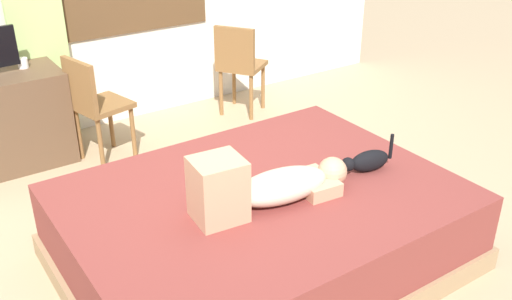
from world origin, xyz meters
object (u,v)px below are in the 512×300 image
Objects in this scene: chair_by_desk at (94,102)px; desk at (5,121)px; person_lying at (266,186)px; chair_spare at (239,63)px; bed at (261,228)px; cup at (23,63)px; cat at (367,161)px.

desk is at bearing 149.14° from chair_by_desk.
person_lying is 2.41m from chair_spare.
chair_by_desk is at bearing -172.78° from chair_spare.
cup is (-0.70, 2.21, 0.54)m from bed.
cat is at bearing -13.55° from bed.
desk is 2.05m from chair_spare.
cup is 0.09× the size of chair_by_desk.
cup is (0.22, 0.05, 0.41)m from desk.
cup reaches higher than bed.
chair_by_desk is 1.45m from chair_spare.
person_lying is 2.45m from desk.
chair_by_desk is at bearing 116.62° from cat.
cup is at bearing 107.56° from bed.
person_lying is at bearing -119.23° from chair_spare.
bed is 2.35× the size of person_lying.
desk is at bearing 113.02° from bed.
chair_spare reaches higher than desk.
person_lying is at bearing -69.34° from desk.
desk is 11.73× the size of cup.
person_lying reaches higher than cat.
person_lying is at bearing -114.32° from bed.
person_lying is (-0.06, -0.12, 0.36)m from bed.
cup reaches higher than cat.
chair_spare is at bearing -4.84° from desk.
cup is at bearing 105.41° from person_lying.
bed is 1.85m from chair_by_desk.
chair_spare is (0.46, 2.14, -0.05)m from cat.
desk is (-0.92, 2.15, 0.13)m from bed.
chair_spare is (1.12, 1.98, 0.27)m from bed.
cat is at bearing -102.17° from chair_spare.
chair_by_desk reaches higher than bed.
desk is 1.05× the size of chair_by_desk.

